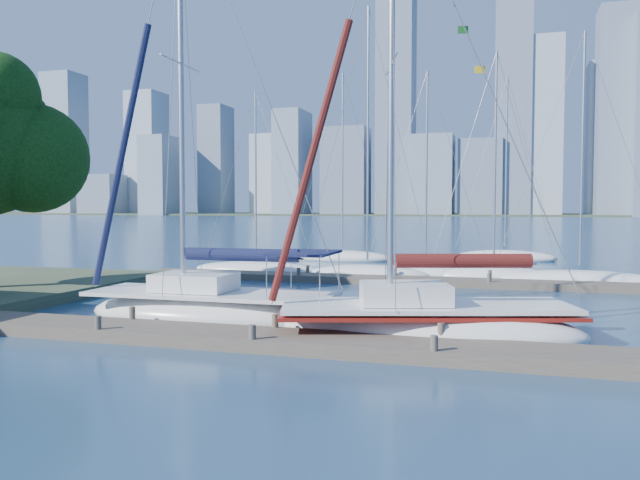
% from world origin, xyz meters
% --- Properties ---
extents(ground, '(700.00, 700.00, 0.00)m').
position_xyz_m(ground, '(0.00, 0.00, 0.00)').
color(ground, navy).
rests_on(ground, ground).
extents(near_dock, '(26.00, 2.00, 0.40)m').
position_xyz_m(near_dock, '(0.00, 0.00, 0.20)').
color(near_dock, '#483E35').
rests_on(near_dock, ground).
extents(far_dock, '(30.00, 1.80, 0.36)m').
position_xyz_m(far_dock, '(2.00, 16.00, 0.18)').
color(far_dock, '#483E35').
rests_on(far_dock, ground).
extents(far_shore, '(800.00, 100.00, 1.50)m').
position_xyz_m(far_shore, '(0.00, 320.00, 0.00)').
color(far_shore, '#38472D').
rests_on(far_shore, ground).
extents(sailboat_navy, '(9.48, 3.19, 16.26)m').
position_xyz_m(sailboat_navy, '(-3.13, 2.93, 1.22)').
color(sailboat_navy, white).
rests_on(sailboat_navy, ground).
extents(sailboat_maroon, '(9.94, 5.63, 14.94)m').
position_xyz_m(sailboat_maroon, '(4.39, 2.28, 1.09)').
color(sailboat_maroon, white).
rests_on(sailboat_maroon, ground).
extents(bg_boat_0, '(8.48, 4.02, 11.43)m').
position_xyz_m(bg_boat_0, '(-8.03, 18.97, 0.23)').
color(bg_boat_0, white).
rests_on(bg_boat_0, ground).
extents(bg_boat_1, '(7.47, 3.86, 15.66)m').
position_xyz_m(bg_boat_1, '(-0.77, 17.89, 0.31)').
color(bg_boat_1, white).
rests_on(bg_boat_1, ground).
extents(bg_boat_2, '(6.95, 2.18, 12.18)m').
position_xyz_m(bg_boat_2, '(2.37, 19.26, 0.25)').
color(bg_boat_2, white).
rests_on(bg_boat_2, ground).
extents(bg_boat_3, '(7.42, 4.51, 12.94)m').
position_xyz_m(bg_boat_3, '(6.16, 18.99, 0.27)').
color(bg_boat_3, white).
rests_on(bg_boat_3, ground).
extents(bg_boat_4, '(8.72, 2.93, 13.49)m').
position_xyz_m(bg_boat_4, '(10.53, 18.26, 0.26)').
color(bg_boat_4, white).
rests_on(bg_boat_4, ground).
extents(bg_boat_6, '(7.91, 4.01, 14.56)m').
position_xyz_m(bg_boat_6, '(-5.12, 29.12, 0.29)').
color(bg_boat_6, white).
rests_on(bg_boat_6, ground).
extents(bg_boat_7, '(7.98, 4.61, 14.28)m').
position_xyz_m(bg_boat_7, '(6.78, 32.70, 0.29)').
color(bg_boat_7, white).
rests_on(bg_boat_7, ground).
extents(skyline, '(503.32, 51.31, 107.13)m').
position_xyz_m(skyline, '(17.66, 290.39, 34.99)').
color(skyline, '#7C90A0').
rests_on(skyline, ground).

